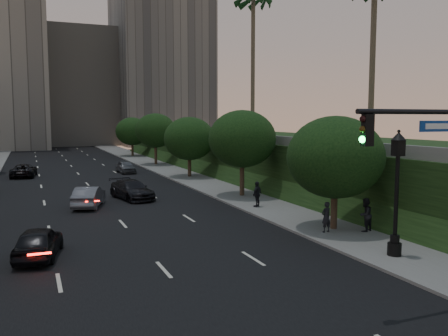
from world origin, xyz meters
name	(u,v)px	position (x,y,z in m)	size (l,w,h in m)	color
ground	(207,318)	(0.00, 0.00, 0.00)	(160.00, 160.00, 0.00)	black
road_surface	(90,187)	(0.00, 30.00, 0.01)	(16.00, 140.00, 0.02)	black
sidewalk_right	(199,181)	(10.25, 30.00, 0.07)	(4.50, 140.00, 0.15)	slate
embankment	(314,159)	(22.00, 28.00, 2.00)	(18.00, 90.00, 4.00)	black
parapet_wall	(238,137)	(13.50, 28.00, 4.35)	(0.35, 90.00, 0.70)	slate
office_block_mid	(78,88)	(6.00, 102.00, 13.00)	(22.00, 18.00, 26.00)	#A29E94
office_block_right	(160,67)	(24.00, 96.00, 18.00)	(20.00, 22.00, 36.00)	gray
tree_right_a	(335,157)	(10.30, 8.00, 4.02)	(5.20, 5.20, 6.24)	#38281C
tree_right_b	(242,139)	(10.30, 20.00, 4.52)	(5.20, 5.20, 6.74)	#38281C
tree_right_c	(189,139)	(10.30, 33.00, 4.02)	(5.20, 5.20, 6.24)	#38281C
tree_right_d	(155,131)	(10.30, 47.00, 4.52)	(5.20, 5.20, 6.74)	#38281C
tree_right_e	(132,131)	(10.30, 62.00, 4.02)	(5.20, 5.20, 6.24)	#38281C
palm_far	(253,0)	(16.00, 30.00, 17.64)	(3.20, 3.20, 15.50)	#4C4233
street_lamp	(396,199)	(9.73, 2.72, 2.63)	(0.64, 0.64, 5.62)	black
sedan_near_left	(38,242)	(-4.62, 8.73, 0.71)	(1.67, 4.14, 1.41)	black
sedan_mid_left	(89,197)	(-1.18, 20.25, 0.73)	(1.54, 4.40, 1.45)	slate
sedan_far_left	(24,171)	(-5.49, 40.09, 0.69)	(2.28, 4.94, 1.37)	black
sedan_near_right	(132,190)	(2.20, 22.28, 0.72)	(2.02, 4.97, 1.44)	black
sedan_far_right	(126,167)	(5.01, 39.73, 0.69)	(1.64, 4.07, 1.39)	#53565B
pedestrian_a	(326,217)	(9.41, 7.42, 0.96)	(0.59, 0.39, 1.61)	black
pedestrian_b	(365,215)	(11.41, 6.79, 1.04)	(0.86, 0.67, 1.77)	black
pedestrian_c	(257,194)	(9.25, 15.22, 1.01)	(1.01, 0.42, 1.73)	black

